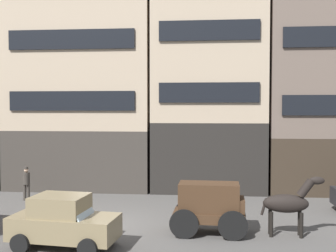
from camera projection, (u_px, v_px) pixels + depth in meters
name	position (u px, v px, depth m)	size (l,w,h in m)	color
ground_plane	(105.00, 225.00, 16.78)	(120.00, 120.00, 0.00)	#4C4947
building_center_left	(86.00, 43.00, 25.59)	(9.12, 6.16, 17.87)	#38332D
building_center_right	(208.00, 40.00, 24.89)	(7.04, 6.16, 18.05)	black
building_far_right	(320.00, 67.00, 24.37)	(7.10, 6.16, 14.62)	#33281E
cargo_wagon	(210.00, 205.00, 15.58)	(2.95, 1.61, 1.98)	#3D2819
draft_horse	(288.00, 203.00, 15.30)	(2.35, 0.66, 2.30)	black
sedan_dark	(63.00, 222.00, 14.06)	(3.85, 2.19, 1.83)	#7A6B4C
pedestrian_officer	(26.00, 182.00, 21.29)	(0.39, 0.39, 1.79)	#38332D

